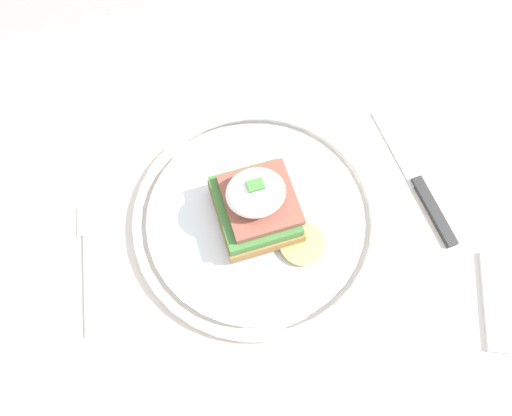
# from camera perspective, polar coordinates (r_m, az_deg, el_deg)

# --- Properties ---
(ground_plane) EXTENTS (6.00, 6.00, 0.00)m
(ground_plane) POSITION_cam_1_polar(r_m,az_deg,el_deg) (1.28, 1.61, -13.70)
(ground_plane) COLOR #9E9993
(dining_table) EXTENTS (0.92, 0.67, 0.76)m
(dining_table) POSITION_cam_1_polar(r_m,az_deg,el_deg) (0.68, 2.95, -4.93)
(dining_table) COLOR beige
(dining_table) RESTS_ON ground_plane
(plate) EXTENTS (0.27, 0.27, 0.02)m
(plate) POSITION_cam_1_polar(r_m,az_deg,el_deg) (0.54, -0.00, -1.15)
(plate) COLOR silver
(plate) RESTS_ON dining_table
(sandwich) EXTENTS (0.10, 0.11, 0.07)m
(sandwich) POSITION_cam_1_polar(r_m,az_deg,el_deg) (0.51, 0.10, 0.43)
(sandwich) COLOR #9E703D
(sandwich) RESTS_ON plate
(fork) EXTENTS (0.04, 0.15, 0.00)m
(fork) POSITION_cam_1_polar(r_m,az_deg,el_deg) (0.56, -18.58, -5.63)
(fork) COLOR silver
(fork) RESTS_ON dining_table
(knife) EXTENTS (0.02, 0.18, 0.01)m
(knife) POSITION_cam_1_polar(r_m,az_deg,el_deg) (0.59, 18.16, 2.46)
(knife) COLOR #2D2D2D
(knife) RESTS_ON dining_table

